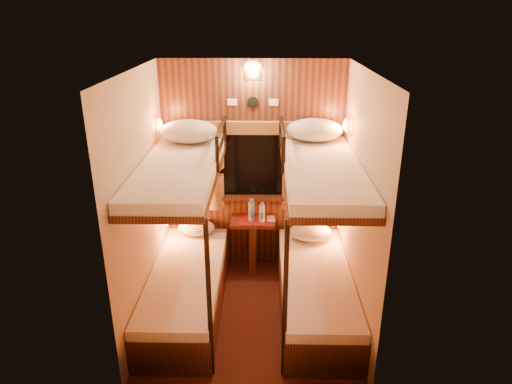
{
  "coord_description": "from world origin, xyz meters",
  "views": [
    {
      "loc": [
        0.13,
        -3.84,
        2.87
      ],
      "look_at": [
        0.05,
        0.15,
        1.27
      ],
      "focal_mm": 32.0,
      "sensor_mm": 36.0,
      "label": 1
    }
  ],
  "objects_px": {
    "bunk_right": "(317,262)",
    "table": "(253,238)",
    "bottle_right": "(262,214)",
    "bunk_left": "(185,261)",
    "bottle_left": "(252,212)"
  },
  "relations": [
    {
      "from": "table",
      "to": "bottle_right",
      "type": "xyz_separation_m",
      "value": [
        0.1,
        -0.07,
        0.34
      ]
    },
    {
      "from": "bunk_right",
      "to": "bottle_right",
      "type": "bearing_deg",
      "value": 127.3
    },
    {
      "from": "bottle_right",
      "to": "bottle_left",
      "type": "bearing_deg",
      "value": 166.6
    },
    {
      "from": "bunk_left",
      "to": "table",
      "type": "xyz_separation_m",
      "value": [
        0.65,
        0.78,
        -0.14
      ]
    },
    {
      "from": "bunk_right",
      "to": "bunk_left",
      "type": "bearing_deg",
      "value": 180.0
    },
    {
      "from": "bunk_right",
      "to": "bottle_left",
      "type": "bearing_deg",
      "value": 131.57
    },
    {
      "from": "bunk_right",
      "to": "table",
      "type": "xyz_separation_m",
      "value": [
        -0.65,
        0.78,
        -0.14
      ]
    },
    {
      "from": "bottle_left",
      "to": "bottle_right",
      "type": "height_order",
      "value": "bottle_left"
    },
    {
      "from": "bunk_right",
      "to": "table",
      "type": "distance_m",
      "value": 1.02
    },
    {
      "from": "bottle_left",
      "to": "table",
      "type": "bearing_deg",
      "value": 75.2
    },
    {
      "from": "bunk_right",
      "to": "bottle_left",
      "type": "relative_size",
      "value": 7.14
    },
    {
      "from": "bunk_right",
      "to": "table",
      "type": "height_order",
      "value": "bunk_right"
    },
    {
      "from": "bunk_left",
      "to": "bunk_right",
      "type": "height_order",
      "value": "same"
    },
    {
      "from": "bottle_right",
      "to": "bunk_right",
      "type": "bearing_deg",
      "value": -52.7
    },
    {
      "from": "table",
      "to": "bottle_left",
      "type": "xyz_separation_m",
      "value": [
        -0.01,
        -0.04,
        0.35
      ]
    }
  ]
}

